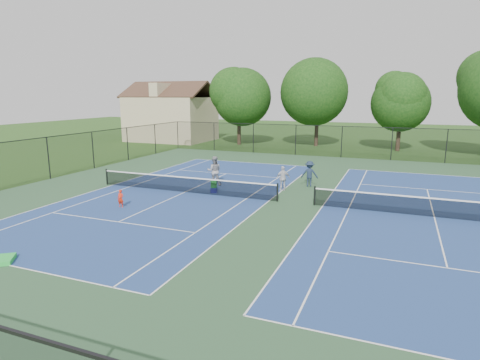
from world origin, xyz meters
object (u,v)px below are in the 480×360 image
at_px(tree_back_b, 318,89).
at_px(clapboard_house, 171,117).
at_px(bystander_b, 309,174).
at_px(tree_back_c, 401,99).
at_px(instructor, 214,171).
at_px(bystander_a, 283,178).
at_px(ball_crate, 214,190).
at_px(child_player, 121,199).
at_px(ball_hopper, 214,184).
at_px(tree_back_a, 239,94).

xyz_separation_m(tree_back_b, clapboard_house, (-19.00, -1.00, -3.50)).
relative_size(clapboard_house, bystander_b, 6.35).
bearing_deg(tree_back_c, tree_back_b, 173.66).
distance_m(tree_back_c, instructor, 25.51).
bearing_deg(clapboard_house, bystander_a, -46.04).
bearing_deg(bystander_b, ball_crate, 27.99).
bearing_deg(child_player, ball_hopper, 51.36).
distance_m(tree_back_a, bystander_b, 23.92).
xyz_separation_m(clapboard_house, ball_crate, (17.71, -24.40, -2.93)).
distance_m(instructor, bystander_b, 6.28).
distance_m(tree_back_b, clapboard_house, 19.35).
bearing_deg(ball_crate, bystander_a, 28.94).
xyz_separation_m(tree_back_a, instructor, (6.84, -21.49, -5.06)).
relative_size(instructor, bystander_b, 1.15).
height_order(tree_back_c, ball_crate, tree_back_c).
height_order(tree_back_c, ball_hopper, tree_back_c).
bearing_deg(tree_back_a, bystander_b, -56.76).
xyz_separation_m(bystander_b, ball_crate, (-5.09, -3.87, -0.69)).
xyz_separation_m(tree_back_b, child_player, (-4.52, -30.23, -6.11)).
height_order(tree_back_a, ball_crate, tree_back_a).
bearing_deg(instructor, child_player, 48.65).
xyz_separation_m(instructor, ball_crate, (0.86, -1.91, -0.82)).
height_order(tree_back_c, child_player, tree_back_c).
xyz_separation_m(tree_back_a, child_player, (4.48, -28.23, -5.56)).
xyz_separation_m(clapboard_house, bystander_b, (22.80, -20.53, -2.24)).
bearing_deg(instructor, bystander_a, 160.42).
distance_m(instructor, ball_hopper, 2.14).
height_order(tree_back_a, bystander_b, tree_back_a).
bearing_deg(tree_back_c, clapboard_house, -180.00).
xyz_separation_m(tree_back_b, instructor, (-2.16, -23.49, -5.62)).
xyz_separation_m(tree_back_b, ball_crate, (-1.29, -25.40, -6.44)).
height_order(tree_back_a, ball_hopper, tree_back_a).
xyz_separation_m(tree_back_b, ball_hopper, (-1.29, -25.40, -6.06)).
height_order(tree_back_c, clapboard_house, tree_back_c).
relative_size(bystander_b, ball_hopper, 3.96).
bearing_deg(clapboard_house, tree_back_a, -5.71).
height_order(bystander_a, ball_crate, bystander_a).
distance_m(tree_back_a, ball_crate, 25.33).
relative_size(tree_back_a, instructor, 4.69).
distance_m(instructor, ball_crate, 2.25).
distance_m(bystander_b, ball_hopper, 6.40).
distance_m(tree_back_c, child_player, 32.59).
bearing_deg(tree_back_a, tree_back_c, 3.18).
height_order(bystander_a, ball_hopper, bystander_a).
xyz_separation_m(tree_back_a, clapboard_house, (-10.00, 1.00, -2.95)).
relative_size(instructor, ball_hopper, 4.55).
bearing_deg(bystander_a, clapboard_house, -79.07).
xyz_separation_m(tree_back_b, bystander_a, (2.50, -23.30, -5.81)).
bearing_deg(clapboard_house, tree_back_b, 3.01).
relative_size(child_player, instructor, 0.49).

